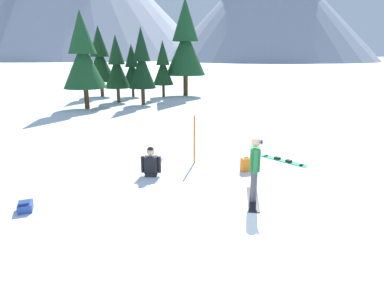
# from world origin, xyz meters

# --- Properties ---
(ground_plane) EXTENTS (800.00, 800.00, 0.00)m
(ground_plane) POSITION_xyz_m (0.00, 0.00, 0.00)
(ground_plane) COLOR white
(snowboarder_foreground) EXTENTS (0.71, 1.54, 1.68)m
(snowboarder_foreground) POSITION_xyz_m (0.86, 0.77, 0.89)
(snowboarder_foreground) COLOR black
(snowboarder_foreground) RESTS_ON ground_plane
(snowboarder_midground) EXTENTS (0.80, 1.87, 0.95)m
(snowboarder_midground) POSITION_xyz_m (-1.66, 3.12, 0.32)
(snowboarder_midground) COLOR black
(snowboarder_midground) RESTS_ON ground_plane
(loose_snowboard_near_left) EXTENTS (1.23, 1.63, 0.09)m
(loose_snowboard_near_left) POSITION_xyz_m (3.00, 3.65, 0.02)
(loose_snowboard_near_left) COLOR #19B259
(loose_snowboard_near_left) RESTS_ON ground_plane
(backpack_orange) EXTENTS (0.35, 0.30, 0.47)m
(backpack_orange) POSITION_xyz_m (1.36, 2.88, 0.21)
(backpack_orange) COLOR orange
(backpack_orange) RESTS_ON ground_plane
(backpack_blue) EXTENTS (0.40, 0.54, 0.26)m
(backpack_blue) POSITION_xyz_m (-4.83, 1.06, 0.11)
(backpack_blue) COLOR #2D4C9E
(backpack_blue) RESTS_ON ground_plane
(trail_marker_pole) EXTENTS (0.06, 0.06, 1.69)m
(trail_marker_pole) POSITION_xyz_m (-0.16, 3.94, 0.85)
(trail_marker_pole) COLOR orange
(trail_marker_pole) RESTS_ON ground_plane
(pine_tree_tall) EXTENTS (3.58, 3.58, 8.38)m
(pine_tree_tall) POSITION_xyz_m (2.29, 23.05, 4.57)
(pine_tree_tall) COLOR #472D19
(pine_tree_tall) RESTS_ON ground_plane
(pine_tree_short) EXTENTS (1.97, 1.97, 5.13)m
(pine_tree_short) POSITION_xyz_m (-3.56, 19.58, 2.79)
(pine_tree_short) COLOR #472D19
(pine_tree_short) RESTS_ON ground_plane
(pine_tree_twin) EXTENTS (2.56, 2.56, 6.07)m
(pine_tree_twin) POSITION_xyz_m (-5.21, 23.62, 3.31)
(pine_tree_twin) COLOR #472D19
(pine_tree_twin) RESTS_ON ground_plane
(pine_tree_broad) EXTENTS (1.84, 1.84, 4.54)m
(pine_tree_broad) POSITION_xyz_m (-2.46, 22.87, 2.48)
(pine_tree_broad) COLOR #472D19
(pine_tree_broad) RESTS_ON ground_plane
(pine_tree_slender) EXTENTS (1.98, 1.98, 5.59)m
(pine_tree_slender) POSITION_xyz_m (-1.66, 18.04, 3.04)
(pine_tree_slender) COLOR #472D19
(pine_tree_slender) RESTS_ON ground_plane
(pine_tree_young) EXTENTS (2.86, 2.86, 6.49)m
(pine_tree_young) POSITION_xyz_m (-5.57, 16.74, 3.54)
(pine_tree_young) COLOR #472D19
(pine_tree_young) RESTS_ON ground_plane
(pine_tree_leaning) EXTENTS (1.80, 1.80, 4.85)m
(pine_tree_leaning) POSITION_xyz_m (0.21, 22.39, 2.64)
(pine_tree_leaning) COLOR #472D19
(pine_tree_leaning) RESTS_ON ground_plane
(peak_north_spur) EXTENTS (112.69, 112.69, 57.69)m
(peak_north_spur) POSITION_xyz_m (68.52, 170.19, 30.14)
(peak_north_spur) COLOR #8C93A3
(peak_north_spur) RESTS_ON ground_plane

